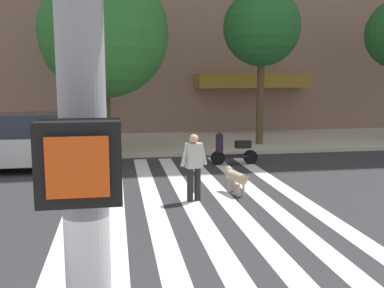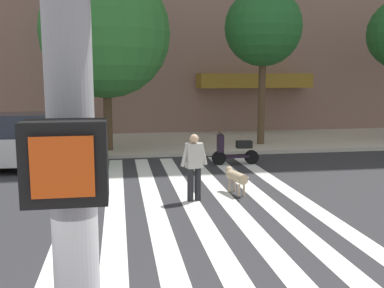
{
  "view_description": "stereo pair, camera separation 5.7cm",
  "coord_description": "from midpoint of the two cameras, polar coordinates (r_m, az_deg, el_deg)",
  "views": [
    {
      "loc": [
        -0.61,
        -2.33,
        3.04
      ],
      "look_at": [
        0.97,
        6.89,
        1.59
      ],
      "focal_mm": 41.8,
      "sensor_mm": 36.0,
      "label": 1
    },
    {
      "loc": [
        -0.56,
        -2.34,
        3.04
      ],
      "look_at": [
        0.97,
        6.89,
        1.59
      ],
      "focal_mm": 41.8,
      "sensor_mm": 36.0,
      "label": 2
    }
  ],
  "objects": [
    {
      "name": "street_tree_middle",
      "position": [
        19.0,
        8.81,
        14.43
      ],
      "size": [
        3.16,
        3.16,
        6.39
      ],
      "color": "#4C3823",
      "rests_on": "sidewalk_far"
    },
    {
      "name": "parked_car_behind_first",
      "position": [
        15.24,
        -20.61,
        0.08
      ],
      "size": [
        4.4,
        1.92,
        1.82
      ],
      "color": "beige",
      "rests_on": "ground_plane"
    },
    {
      "name": "parked_scooter",
      "position": [
        15.27,
        5.31,
        -0.86
      ],
      "size": [
        1.63,
        0.5,
        1.11
      ],
      "color": "black",
      "rests_on": "ground_plane"
    },
    {
      "name": "crosswalk_stripes",
      "position": [
        9.94,
        0.55,
        -8.95
      ],
      "size": [
        5.85,
        13.36,
        0.01
      ],
      "color": "silver",
      "rests_on": "ground_plane"
    },
    {
      "name": "ground_plane",
      "position": [
        9.82,
        -5.91,
        -9.26
      ],
      "size": [
        160.0,
        160.0,
        0.0
      ],
      "primitive_type": "plane",
      "color": "#2B2B2D"
    },
    {
      "name": "sidewalk_far",
      "position": [
        19.53,
        -7.9,
        0.02
      ],
      "size": [
        80.0,
        6.0,
        0.15
      ],
      "primitive_type": "cube",
      "color": "#B5AC99",
      "rests_on": "ground_plane"
    },
    {
      "name": "dog_on_leash",
      "position": [
        11.57,
        5.41,
        -4.17
      ],
      "size": [
        0.44,
        1.09,
        0.65
      ],
      "color": "tan",
      "rests_on": "ground_plane"
    },
    {
      "name": "pedestrian_dog_walker",
      "position": [
        10.76,
        0.08,
        -2.5
      ],
      "size": [
        0.7,
        0.33,
        1.64
      ],
      "color": "black",
      "rests_on": "ground_plane"
    },
    {
      "name": "street_tree_nearest",
      "position": [
        17.43,
        -11.25,
        13.73
      ],
      "size": [
        4.86,
        4.86,
        6.86
      ],
      "color": "#4C3823",
      "rests_on": "sidewalk_far"
    }
  ]
}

